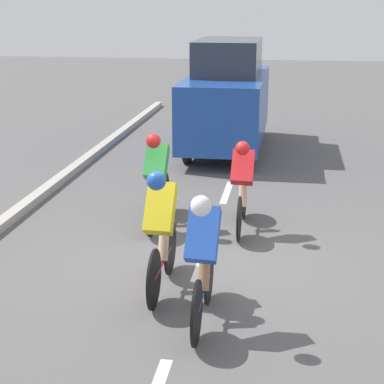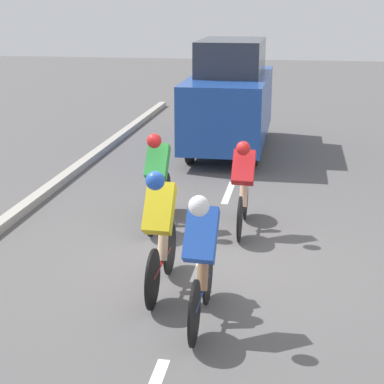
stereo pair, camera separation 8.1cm
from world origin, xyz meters
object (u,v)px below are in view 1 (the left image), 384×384
object	(u,v)px
cyclist_yellow	(161,229)
cyclist_blue	(203,256)
support_car	(227,97)
cyclist_red	(242,183)
cyclist_green	(157,177)

from	to	relation	value
cyclist_yellow	cyclist_blue	xyz separation A→B (m)	(-0.59, 0.72, -0.01)
cyclist_yellow	support_car	world-z (taller)	support_car
cyclist_yellow	cyclist_red	xyz separation A→B (m)	(-0.77, -2.26, -0.06)
cyclist_yellow	cyclist_blue	world-z (taller)	cyclist_yellow
cyclist_red	cyclist_blue	size ratio (longest dim) A/B	1.01
cyclist_green	support_car	xyz separation A→B (m)	(-0.50, -5.40, 0.44)
cyclist_blue	cyclist_yellow	bearing A→B (deg)	-50.63
cyclist_green	support_car	world-z (taller)	support_car
cyclist_red	support_car	world-z (taller)	support_car
cyclist_yellow	cyclist_red	distance (m)	2.39
cyclist_yellow	support_car	size ratio (longest dim) A/B	0.37
cyclist_yellow	cyclist_red	bearing A→B (deg)	-108.70
cyclist_yellow	cyclist_green	distance (m)	2.34
cyclist_red	cyclist_green	size ratio (longest dim) A/B	0.96
cyclist_red	cyclist_blue	distance (m)	2.99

